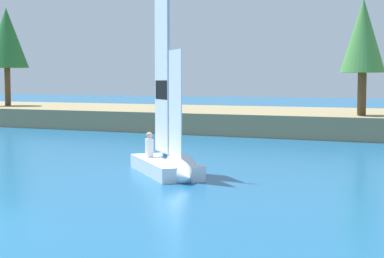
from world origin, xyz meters
TOP-DOWN VIEW (x-y plane):
  - shore_bank at (0.00, 26.74)m, footprint 80.00×10.85m
  - shoreline_tree_midleft at (-20.99, 25.16)m, footprint 2.95×2.95m
  - shoreline_tree_centre at (3.48, 23.38)m, footprint 2.19×2.19m
  - sailboat at (0.92, 8.30)m, footprint 3.82×3.80m

SIDE VIEW (x-z plane):
  - sailboat at x=0.92m, z-range -2.81..3.80m
  - shore_bank at x=0.00m, z-range 0.00..1.14m
  - shoreline_tree_centre at x=3.48m, z-range 2.13..7.86m
  - shoreline_tree_midleft at x=-20.99m, z-range 2.42..9.15m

